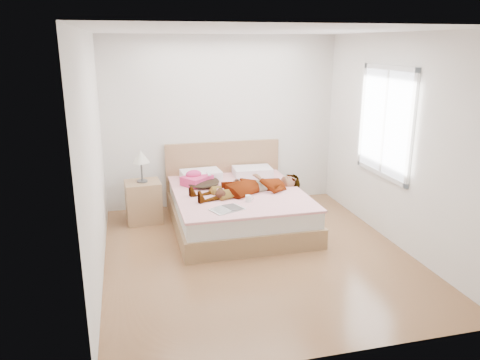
{
  "coord_description": "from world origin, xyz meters",
  "views": [
    {
      "loc": [
        -1.45,
        -5.01,
        2.47
      ],
      "look_at": [
        0.0,
        0.85,
        0.7
      ],
      "focal_mm": 35.0,
      "sensor_mm": 36.0,
      "label": 1
    }
  ],
  "objects": [
    {
      "name": "ground",
      "position": [
        0.0,
        0.0,
        0.0
      ],
      "size": [
        4.0,
        4.0,
        0.0
      ],
      "primitive_type": "plane",
      "color": "#4C2D17",
      "rests_on": "ground"
    },
    {
      "name": "woman",
      "position": [
        0.15,
        0.91,
        0.62
      ],
      "size": [
        1.76,
        1.0,
        0.23
      ],
      "primitive_type": "imported",
      "rotation": [
        0.0,
        0.0,
        -1.33
      ],
      "color": "silver",
      "rests_on": "bed"
    },
    {
      "name": "hair",
      "position": [
        -0.42,
        1.36,
        0.55
      ],
      "size": [
        0.61,
        0.68,
        0.08
      ],
      "primitive_type": "ellipsoid",
      "rotation": [
        0.0,
        0.0,
        -0.29
      ],
      "color": "black",
      "rests_on": "bed"
    },
    {
      "name": "phone",
      "position": [
        -0.35,
        1.31,
        0.69
      ],
      "size": [
        0.06,
        0.1,
        0.05
      ],
      "primitive_type": "cube",
      "rotation": [
        0.44,
        0.0,
        0.24
      ],
      "color": "silver",
      "rests_on": "bed"
    },
    {
      "name": "room_shell",
      "position": [
        1.77,
        0.3,
        1.5
      ],
      "size": [
        4.0,
        4.0,
        4.0
      ],
      "color": "white",
      "rests_on": "ground"
    },
    {
      "name": "bed",
      "position": [
        0.0,
        1.04,
        0.28
      ],
      "size": [
        1.8,
        2.08,
        1.0
      ],
      "color": "brown",
      "rests_on": "ground"
    },
    {
      "name": "towel",
      "position": [
        -0.51,
        1.41,
        0.59
      ],
      "size": [
        0.5,
        0.49,
        0.21
      ],
      "color": "#E43D70",
      "rests_on": "bed"
    },
    {
      "name": "magazine",
      "position": [
        -0.31,
        0.26,
        0.52
      ],
      "size": [
        0.46,
        0.39,
        0.02
      ],
      "color": "white",
      "rests_on": "bed"
    },
    {
      "name": "coffee_mug",
      "position": [
        0.02,
        0.49,
        0.55
      ],
      "size": [
        0.11,
        0.09,
        0.09
      ],
      "color": "white",
      "rests_on": "bed"
    },
    {
      "name": "plush_toy",
      "position": [
        -0.3,
        0.7,
        0.57
      ],
      "size": [
        0.17,
        0.24,
        0.12
      ],
      "color": "black",
      "rests_on": "bed"
    },
    {
      "name": "nightstand",
      "position": [
        -1.27,
        1.45,
        0.35
      ],
      "size": [
        0.51,
        0.46,
        1.04
      ],
      "color": "olive",
      "rests_on": "ground"
    }
  ]
}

